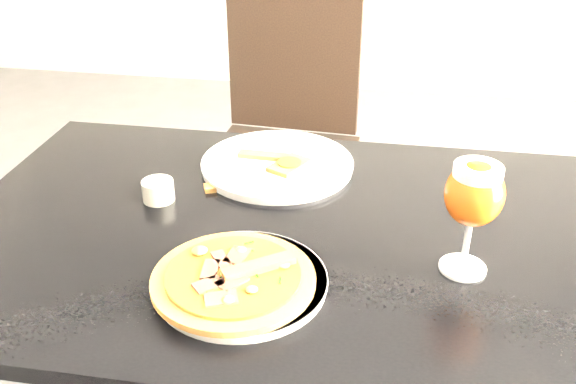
% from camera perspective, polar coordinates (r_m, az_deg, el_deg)
% --- Properties ---
extents(dining_table, '(1.20, 0.80, 0.75)m').
position_cam_1_polar(dining_table, '(1.22, -0.89, -6.78)').
color(dining_table, black).
rests_on(dining_table, ground).
extents(chair_far, '(0.47, 0.47, 0.96)m').
position_cam_1_polar(chair_far, '(2.03, -0.34, 4.67)').
color(chair_far, black).
rests_on(chair_far, ground).
extents(plate_main, '(0.30, 0.30, 0.01)m').
position_cam_1_polar(plate_main, '(1.02, -4.18, -7.97)').
color(plate_main, silver).
rests_on(plate_main, dining_table).
extents(pizza, '(0.26, 0.26, 0.03)m').
position_cam_1_polar(pizza, '(1.01, -4.83, -7.57)').
color(pizza, olive).
rests_on(pizza, plate_main).
extents(plate_second, '(0.39, 0.39, 0.02)m').
position_cam_1_polar(plate_second, '(1.37, -0.95, 2.46)').
color(plate_second, silver).
rests_on(plate_second, dining_table).
extents(crust_scraps, '(0.16, 0.10, 0.01)m').
position_cam_1_polar(crust_scraps, '(1.35, -0.66, 2.72)').
color(crust_scraps, olive).
rests_on(crust_scraps, plate_second).
extents(loose_crust, '(0.12, 0.07, 0.01)m').
position_cam_1_polar(loose_crust, '(1.30, -4.83, 0.64)').
color(loose_crust, olive).
rests_on(loose_crust, dining_table).
extents(sauce_cup, '(0.06, 0.06, 0.04)m').
position_cam_1_polar(sauce_cup, '(1.27, -11.48, 0.21)').
color(sauce_cup, beige).
rests_on(sauce_cup, dining_table).
extents(beer_glass, '(0.09, 0.09, 0.19)m').
position_cam_1_polar(beer_glass, '(1.03, 16.23, -0.25)').
color(beer_glass, silver).
rests_on(beer_glass, dining_table).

